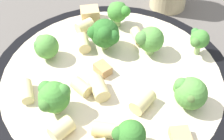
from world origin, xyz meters
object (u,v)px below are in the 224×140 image
(chicken_chunk_1, at_px, (103,68))
(pasta_bowl, at_px, (112,85))
(rigatoni_1, at_px, (61,129))
(rigatoni_0, at_px, (102,90))
(broccoli_floret_3, at_px, (150,39))
(rigatoni_6, at_px, (85,26))
(broccoli_floret_7, at_px, (54,97))
(rigatoni_2, at_px, (82,87))
(rigatoni_9, at_px, (27,91))
(rigatoni_4, at_px, (83,43))
(broccoli_floret_1, at_px, (118,12))
(rigatoni_8, at_px, (143,101))
(broccoli_floret_6, at_px, (199,39))
(broccoli_floret_4, at_px, (189,93))
(chicken_chunk_0, at_px, (180,136))
(broccoli_floret_0, at_px, (105,34))
(rigatoni_7, at_px, (106,130))
(broccoli_floret_5, at_px, (129,135))
(chicken_chunk_2, at_px, (90,14))
(broccoli_floret_2, at_px, (46,46))
(rigatoni_5, at_px, (137,36))

(chicken_chunk_1, bearing_deg, pasta_bowl, -4.12)
(rigatoni_1, bearing_deg, rigatoni_0, 80.38)
(broccoli_floret_3, distance_m, rigatoni_6, 0.10)
(broccoli_floret_7, height_order, rigatoni_2, broccoli_floret_7)
(rigatoni_1, bearing_deg, rigatoni_9, 159.01)
(pasta_bowl, xyz_separation_m, rigatoni_9, (-0.07, -0.07, 0.02))
(rigatoni_0, xyz_separation_m, rigatoni_4, (-0.06, 0.06, -0.00))
(broccoli_floret_1, distance_m, rigatoni_8, 0.15)
(broccoli_floret_6, distance_m, chicken_chunk_1, 0.12)
(broccoli_floret_6, relative_size, rigatoni_9, 1.22)
(broccoli_floret_3, height_order, broccoli_floret_4, broccoli_floret_3)
(pasta_bowl, distance_m, rigatoni_8, 0.06)
(broccoli_floret_3, height_order, chicken_chunk_0, broccoli_floret_3)
(broccoli_floret_0, xyz_separation_m, rigatoni_1, (0.02, -0.13, -0.02))
(broccoli_floret_4, bearing_deg, rigatoni_4, 169.17)
(broccoli_floret_4, distance_m, rigatoni_9, 0.18)
(broccoli_floret_6, bearing_deg, rigatoni_7, -105.12)
(pasta_bowl, distance_m, broccoli_floret_5, 0.11)
(broccoli_floret_6, relative_size, chicken_chunk_2, 1.39)
(rigatoni_8, bearing_deg, broccoli_floret_7, -148.74)
(chicken_chunk_2, bearing_deg, rigatoni_0, -53.99)
(broccoli_floret_1, distance_m, broccoli_floret_6, 0.12)
(broccoli_floret_2, bearing_deg, broccoli_floret_7, -47.89)
(pasta_bowl, distance_m, rigatoni_9, 0.10)
(broccoli_floret_5, distance_m, rigatoni_0, 0.07)
(broccoli_floret_2, relative_size, rigatoni_6, 1.45)
(broccoli_floret_1, relative_size, rigatoni_0, 1.33)
(broccoli_floret_0, bearing_deg, broccoli_floret_7, -89.02)
(broccoli_floret_7, height_order, rigatoni_9, broccoli_floret_7)
(broccoli_floret_4, bearing_deg, rigatoni_7, -129.00)
(broccoli_floret_7, xyz_separation_m, rigatoni_0, (0.03, 0.04, -0.02))
(rigatoni_5, bearing_deg, rigatoni_6, -167.66)
(broccoli_floret_5, bearing_deg, rigatoni_2, 152.80)
(broccoli_floret_0, height_order, chicken_chunk_1, broccoli_floret_0)
(rigatoni_9, height_order, chicken_chunk_0, rigatoni_9)
(pasta_bowl, bearing_deg, rigatoni_1, -94.16)
(broccoli_floret_1, bearing_deg, rigatoni_9, -101.11)
(broccoli_floret_3, xyz_separation_m, rigatoni_1, (-0.03, -0.15, -0.01))
(rigatoni_5, xyz_separation_m, rigatoni_8, (0.05, -0.10, 0.00))
(rigatoni_2, bearing_deg, broccoli_floret_6, 52.43)
(broccoli_floret_6, relative_size, rigatoni_4, 1.37)
(rigatoni_2, bearing_deg, broccoli_floret_1, 98.55)
(broccoli_floret_3, distance_m, rigatoni_7, 0.14)
(chicken_chunk_2, bearing_deg, rigatoni_4, -67.50)
(rigatoni_0, bearing_deg, rigatoni_9, -151.68)
(broccoli_floret_0, height_order, rigatoni_0, broccoli_floret_0)
(rigatoni_0, relative_size, chicken_chunk_2, 1.09)
(rigatoni_0, height_order, chicken_chunk_1, rigatoni_0)
(rigatoni_2, bearing_deg, broccoli_floret_3, 66.62)
(rigatoni_5, height_order, rigatoni_9, same)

